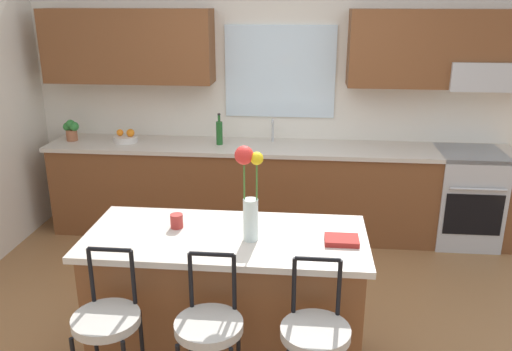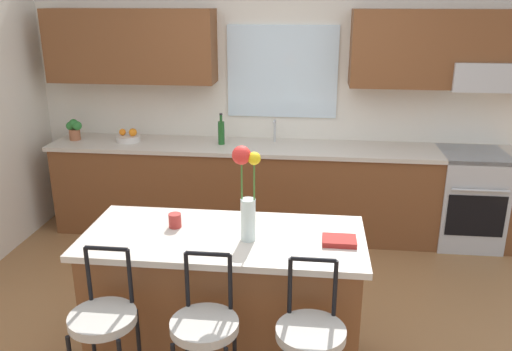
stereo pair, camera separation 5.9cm
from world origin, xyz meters
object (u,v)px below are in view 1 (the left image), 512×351
(bar_stool_far, at_px, (315,340))
(cookbook, at_px, (342,240))
(flower_vase, at_px, (249,191))
(potted_plant_small, at_px, (71,129))
(mug_ceramic, at_px, (177,221))
(fruit_bowl_oranges, at_px, (126,138))
(bar_stool_near, at_px, (107,327))
(oven_range, at_px, (465,197))
(bar_stool_middle, at_px, (209,333))
(bottle_olive_oil, at_px, (219,132))
(kitchen_island, at_px, (227,300))

(bar_stool_far, distance_m, cookbook, 0.65)
(flower_vase, bearing_deg, potted_plant_small, 134.10)
(bar_stool_far, xyz_separation_m, mug_ceramic, (-0.87, 0.67, 0.33))
(bar_stool_far, height_order, fruit_bowl_oranges, fruit_bowl_oranges)
(mug_ceramic, relative_size, fruit_bowl_oranges, 0.38)
(bar_stool_far, xyz_separation_m, flower_vase, (-0.40, 0.55, 0.59))
(bar_stool_near, xyz_separation_m, flower_vase, (0.70, 0.55, 0.59))
(oven_range, height_order, fruit_bowl_oranges, fruit_bowl_oranges)
(oven_range, xyz_separation_m, flower_vase, (-1.88, -2.08, 0.77))
(bar_stool_middle, bearing_deg, oven_range, 52.29)
(oven_range, relative_size, bottle_olive_oil, 2.97)
(kitchen_island, bearing_deg, mug_ceramic, 166.33)
(bar_stool_middle, distance_m, flower_vase, 0.82)
(cookbook, height_order, fruit_bowl_oranges, fruit_bowl_oranges)
(bar_stool_far, distance_m, potted_plant_small, 3.63)
(flower_vase, bearing_deg, mug_ceramic, 164.92)
(oven_range, xyz_separation_m, kitchen_island, (-2.03, -2.03, 0.00))
(cookbook, distance_m, potted_plant_small, 3.33)
(potted_plant_small, bearing_deg, mug_ceramic, -51.62)
(bar_stool_middle, bearing_deg, flower_vase, 74.54)
(kitchen_island, xyz_separation_m, potted_plant_small, (-1.89, 2.06, 0.57))
(fruit_bowl_oranges, bearing_deg, oven_range, -0.42)
(oven_range, xyz_separation_m, potted_plant_small, (-3.92, 0.02, 0.58))
(flower_vase, distance_m, potted_plant_small, 2.94)
(kitchen_island, height_order, mug_ceramic, mug_ceramic)
(mug_ceramic, bearing_deg, bar_stool_far, -37.69)
(kitchen_island, bearing_deg, oven_range, 45.01)
(kitchen_island, xyz_separation_m, mug_ceramic, (-0.32, 0.08, 0.50))
(oven_range, relative_size, flower_vase, 1.58)
(kitchen_island, relative_size, bar_stool_far, 1.66)
(mug_ceramic, xyz_separation_m, cookbook, (1.02, -0.12, -0.03))
(flower_vase, bearing_deg, fruit_bowl_oranges, 125.08)
(bar_stool_far, distance_m, bottle_olive_oil, 2.84)
(bar_stool_near, xyz_separation_m, bottle_olive_oil, (0.17, 2.65, 0.41))
(bar_stool_near, bearing_deg, oven_range, 45.51)
(bar_stool_far, relative_size, potted_plant_small, 4.85)
(kitchen_island, height_order, bar_stool_near, bar_stool_near)
(bar_stool_near, distance_m, bottle_olive_oil, 2.69)
(fruit_bowl_oranges, relative_size, bottle_olive_oil, 0.77)
(mug_ceramic, relative_size, bottle_olive_oil, 0.29)
(bar_stool_middle, xyz_separation_m, potted_plant_small, (-1.89, 2.65, 0.40))
(kitchen_island, height_order, fruit_bowl_oranges, fruit_bowl_oranges)
(oven_range, xyz_separation_m, cookbook, (-1.33, -2.07, 0.48))
(flower_vase, height_order, mug_ceramic, flower_vase)
(bar_stool_near, distance_m, mug_ceramic, 0.78)
(cookbook, relative_size, bottle_olive_oil, 0.65)
(cookbook, xyz_separation_m, bottle_olive_oil, (-1.08, 2.10, 0.11))
(kitchen_island, distance_m, bar_stool_far, 0.83)
(oven_range, relative_size, potted_plant_small, 4.28)
(fruit_bowl_oranges, relative_size, potted_plant_small, 1.12)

